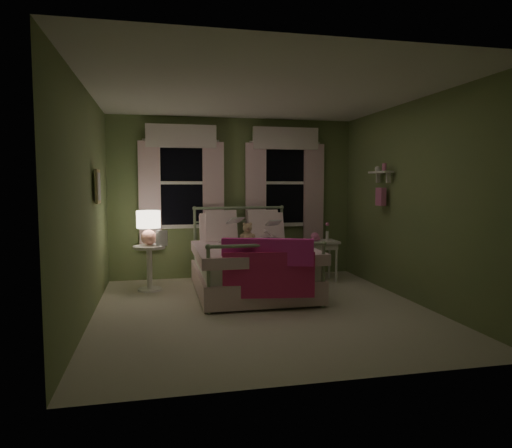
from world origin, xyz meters
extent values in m
plane|color=beige|center=(0.00, 0.00, 0.00)|extent=(4.20, 4.20, 0.00)
plane|color=white|center=(0.00, 0.00, 2.60)|extent=(4.20, 4.20, 0.00)
plane|color=#778851|center=(0.00, 2.10, 1.30)|extent=(4.00, 0.00, 4.00)
plane|color=#778851|center=(0.00, -2.10, 1.30)|extent=(4.00, 0.00, 4.00)
plane|color=#778851|center=(-2.00, 0.00, 1.30)|extent=(0.00, 4.20, 4.20)
plane|color=#778851|center=(2.00, 0.00, 1.30)|extent=(0.00, 4.20, 4.20)
cube|color=white|center=(0.04, 0.91, 0.42)|extent=(1.44, 1.94, 0.26)
cube|color=white|center=(0.04, 0.91, 0.18)|extent=(1.54, 2.02, 0.30)
cube|color=white|center=(0.04, 0.76, 0.60)|extent=(1.58, 1.75, 0.14)
cylinder|color=#9EB793|center=(-0.65, 0.91, 0.30)|extent=(0.04, 1.90, 0.04)
cylinder|color=#9EB793|center=(0.73, 0.91, 0.30)|extent=(0.04, 1.90, 0.04)
cylinder|color=#9EB793|center=(-0.67, 1.88, 0.57)|extent=(0.04, 0.04, 1.15)
cylinder|color=#9EB793|center=(0.75, 1.88, 0.57)|extent=(0.04, 0.04, 1.15)
sphere|color=#9EB793|center=(-0.67, 1.88, 1.15)|extent=(0.07, 0.07, 0.07)
sphere|color=#9EB793|center=(0.75, 1.88, 1.15)|extent=(0.07, 0.07, 0.07)
cylinder|color=#9EB793|center=(0.04, 1.88, 1.15)|extent=(1.42, 0.04, 0.04)
cylinder|color=#9EB793|center=(0.04, 1.88, 0.93)|extent=(1.38, 0.03, 0.03)
cylinder|color=#9EB793|center=(-0.67, -0.06, 0.40)|extent=(0.04, 0.04, 0.80)
cylinder|color=#9EB793|center=(0.75, -0.06, 0.40)|extent=(0.04, 0.04, 0.80)
sphere|color=#9EB793|center=(-0.67, -0.06, 0.80)|extent=(0.07, 0.07, 0.07)
sphere|color=#9EB793|center=(0.75, -0.06, 0.80)|extent=(0.07, 0.07, 0.07)
cylinder|color=#9EB793|center=(0.04, -0.06, 0.80)|extent=(1.42, 0.04, 0.04)
cube|color=white|center=(-0.34, 1.61, 0.80)|extent=(0.55, 0.32, 0.57)
cube|color=white|center=(0.42, 1.61, 0.80)|extent=(0.55, 0.32, 0.57)
cube|color=white|center=(-0.29, 1.61, 0.88)|extent=(0.48, 0.30, 0.51)
cube|color=white|center=(0.37, 1.61, 0.88)|extent=(0.48, 0.30, 0.51)
cube|color=#FC31AD|center=(0.04, -0.06, 0.72)|extent=(1.08, 0.44, 0.32)
cube|color=#DE2B6D|center=(0.04, -0.13, 0.45)|extent=(1.09, 0.20, 0.55)
imported|color=#F7D1DD|center=(-0.24, 1.36, 0.95)|extent=(0.29, 0.21, 0.76)
imported|color=#F7D1DD|center=(0.32, 1.36, 0.94)|extent=(0.41, 0.35, 0.74)
imported|color=beige|center=(-0.24, 1.11, 0.96)|extent=(0.22, 0.16, 0.26)
imported|color=beige|center=(0.32, 1.11, 0.92)|extent=(0.20, 0.12, 0.26)
sphere|color=tan|center=(0.04, 1.21, 0.75)|extent=(0.18, 0.18, 0.18)
sphere|color=tan|center=(0.04, 1.19, 0.89)|extent=(0.13, 0.13, 0.13)
sphere|color=tan|center=(0.00, 1.19, 0.95)|extent=(0.05, 0.05, 0.05)
sphere|color=tan|center=(0.09, 1.19, 0.95)|extent=(0.05, 0.05, 0.05)
sphere|color=tan|center=(-0.04, 1.18, 0.77)|extent=(0.07, 0.07, 0.07)
sphere|color=tan|center=(0.12, 1.18, 0.77)|extent=(0.07, 0.07, 0.07)
sphere|color=#8C6B51|center=(0.04, 1.14, 0.89)|extent=(0.05, 0.05, 0.05)
cylinder|color=white|center=(-1.36, 1.33, 0.63)|extent=(0.46, 0.46, 0.04)
cylinder|color=white|center=(-1.36, 1.33, 0.32)|extent=(0.08, 0.08, 0.60)
cylinder|color=white|center=(-1.36, 1.33, 0.01)|extent=(0.34, 0.34, 0.03)
sphere|color=#F7A592|center=(-1.36, 1.33, 0.77)|extent=(0.22, 0.22, 0.22)
cylinder|color=pink|center=(-1.36, 1.33, 0.89)|extent=(0.03, 0.03, 0.13)
cylinder|color=#FFEAC6|center=(-1.36, 1.33, 1.03)|extent=(0.34, 0.34, 0.25)
imported|color=beige|center=(-1.26, 1.25, 0.66)|extent=(0.18, 0.24, 0.02)
cube|color=white|center=(1.26, 1.38, 0.63)|extent=(0.50, 0.40, 0.04)
cube|color=white|center=(1.26, 1.38, 0.56)|extent=(0.44, 0.34, 0.08)
cylinder|color=white|center=(1.06, 1.23, 0.31)|extent=(0.04, 0.04, 0.60)
cylinder|color=white|center=(1.46, 1.23, 0.31)|extent=(0.04, 0.04, 0.60)
cylinder|color=white|center=(1.06, 1.53, 0.31)|extent=(0.04, 0.04, 0.60)
cylinder|color=white|center=(1.46, 1.53, 0.31)|extent=(0.04, 0.04, 0.60)
sphere|color=pink|center=(1.16, 1.38, 0.71)|extent=(0.14, 0.14, 0.14)
cube|color=pink|center=(1.16, 1.29, 0.69)|extent=(0.11, 0.07, 0.04)
cylinder|color=white|center=(1.38, 1.43, 0.72)|extent=(0.05, 0.05, 0.14)
cylinder|color=#4C7F3F|center=(1.38, 1.43, 0.83)|extent=(0.01, 0.01, 0.12)
sphere|color=pink|center=(1.38, 1.43, 0.90)|extent=(0.06, 0.06, 0.06)
cube|color=black|center=(-0.85, 2.08, 1.55)|extent=(0.76, 0.02, 1.35)
cube|color=white|center=(-0.85, 2.06, 2.25)|extent=(0.84, 0.05, 0.06)
cube|color=white|center=(-0.85, 2.06, 0.85)|extent=(0.84, 0.05, 0.06)
cube|color=white|center=(-1.25, 2.06, 1.55)|extent=(0.06, 0.05, 1.40)
cube|color=white|center=(-0.45, 2.06, 1.55)|extent=(0.06, 0.05, 1.40)
cube|color=white|center=(-0.85, 2.06, 1.55)|extent=(0.76, 0.04, 0.05)
cube|color=white|center=(-1.35, 2.02, 1.35)|extent=(0.34, 0.06, 1.70)
cube|color=white|center=(-0.35, 2.02, 1.35)|extent=(0.34, 0.06, 1.70)
cube|color=white|center=(-0.85, 2.00, 2.28)|extent=(1.10, 0.08, 0.36)
cylinder|color=white|center=(-0.85, 2.04, 2.22)|extent=(1.20, 0.03, 0.03)
cube|color=black|center=(0.85, 2.08, 1.55)|extent=(0.76, 0.02, 1.35)
cube|color=white|center=(0.85, 2.06, 2.25)|extent=(0.84, 0.05, 0.06)
cube|color=white|center=(0.85, 2.06, 0.85)|extent=(0.84, 0.05, 0.06)
cube|color=white|center=(0.45, 2.06, 1.55)|extent=(0.06, 0.05, 1.40)
cube|color=white|center=(1.25, 2.06, 1.55)|extent=(0.06, 0.05, 1.40)
cube|color=white|center=(0.85, 2.06, 1.55)|extent=(0.76, 0.04, 0.05)
cube|color=white|center=(0.35, 2.02, 1.35)|extent=(0.34, 0.06, 1.70)
cube|color=silver|center=(1.35, 2.02, 1.35)|extent=(0.34, 0.06, 1.70)
cube|color=white|center=(0.85, 2.00, 2.28)|extent=(1.10, 0.08, 0.36)
cylinder|color=white|center=(0.85, 2.04, 2.22)|extent=(1.20, 0.03, 0.03)
cube|color=white|center=(1.89, 0.70, 1.70)|extent=(0.15, 0.50, 0.03)
cube|color=white|center=(1.93, 0.55, 1.62)|extent=(0.06, 0.03, 0.14)
cube|color=white|center=(1.93, 0.85, 1.62)|extent=(0.06, 0.03, 0.14)
cylinder|color=pink|center=(1.89, 0.60, 1.77)|extent=(0.06, 0.06, 0.10)
sphere|color=white|center=(1.89, 0.80, 1.75)|extent=(0.08, 0.08, 0.08)
cube|color=pink|center=(1.90, 0.70, 1.35)|extent=(0.08, 0.18, 0.26)
cube|color=beige|center=(-1.95, 0.60, 1.50)|extent=(0.03, 0.32, 0.42)
cube|color=silver|center=(-1.94, 0.60, 1.50)|extent=(0.01, 0.25, 0.34)
camera|label=1|loc=(-1.23, -5.31, 1.53)|focal=32.00mm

